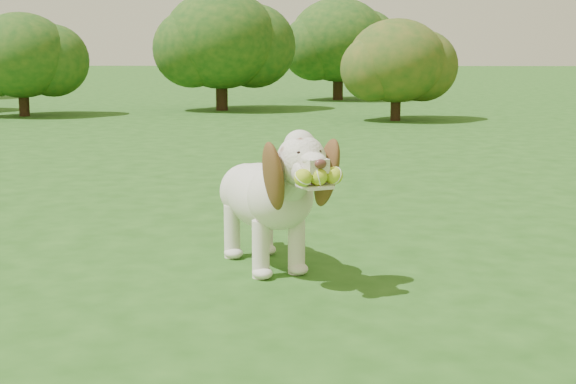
{
  "coord_description": "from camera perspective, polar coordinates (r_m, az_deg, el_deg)",
  "views": [
    {
      "loc": [
        -0.08,
        -3.26,
        1.0
      ],
      "look_at": [
        -0.18,
        0.07,
        0.39
      ],
      "focal_mm": 50.0,
      "sensor_mm": 36.0,
      "label": 1
    }
  ],
  "objects": [
    {
      "name": "shrub_i",
      "position": [
        15.38,
        3.61,
        10.73
      ],
      "size": [
        1.84,
        1.84,
        1.91
      ],
      "color": "#382314",
      "rests_on": "ground"
    },
    {
      "name": "shrub_b",
      "position": [
        12.87,
        -4.79,
        10.74
      ],
      "size": [
        1.82,
        1.82,
        1.88
      ],
      "color": "#382314",
      "rests_on": "ground"
    },
    {
      "name": "shrub_a",
      "position": [
        12.33,
        -18.44,
        9.21
      ],
      "size": [
        1.44,
        1.44,
        1.49
      ],
      "color": "#382314",
      "rests_on": "ground"
    },
    {
      "name": "ground",
      "position": [
        3.41,
        2.96,
        -6.73
      ],
      "size": [
        80.0,
        80.0,
        0.0
      ],
      "primitive_type": "plane",
      "color": "#1F4B15",
      "rests_on": "ground"
    },
    {
      "name": "dog",
      "position": [
        3.58,
        -1.31,
        -0.04
      ],
      "size": [
        0.64,
        0.98,
        0.67
      ],
      "rotation": [
        0.0,
        0.0,
        0.44
      ],
      "color": "silver",
      "rests_on": "ground"
    },
    {
      "name": "shrub_c",
      "position": [
        11.1,
        7.73,
        9.23
      ],
      "size": [
        1.33,
        1.33,
        1.38
      ],
      "color": "#382314",
      "rests_on": "ground"
    }
  ]
}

